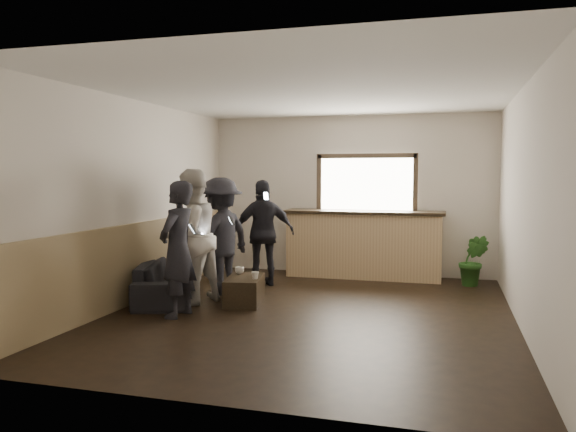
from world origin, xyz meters
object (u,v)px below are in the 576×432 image
(cup_a, at_px, (240,270))
(person_c, at_px, (221,236))
(bar_counter, at_px, (364,240))
(person_d, at_px, (264,233))
(person_a, at_px, (178,249))
(coffee_table, at_px, (244,290))
(cup_b, at_px, (255,275))
(person_b, at_px, (191,237))
(potted_plant, at_px, (473,260))
(sofa, at_px, (168,279))

(cup_a, relative_size, person_c, 0.08)
(bar_counter, bearing_deg, person_d, -141.29)
(bar_counter, xyz_separation_m, person_a, (-1.84, -3.31, 0.21))
(coffee_table, relative_size, person_a, 0.48)
(bar_counter, distance_m, person_c, 2.67)
(person_a, relative_size, person_c, 0.98)
(bar_counter, xyz_separation_m, cup_a, (-1.44, -2.20, -0.23))
(cup_b, xyz_separation_m, person_b, (-0.89, -0.10, 0.51))
(potted_plant, xyz_separation_m, person_a, (-3.62, -2.99, 0.44))
(cup_a, xyz_separation_m, person_d, (0.01, 1.05, 0.43))
(coffee_table, xyz_separation_m, person_b, (-0.71, -0.20, 0.74))
(sofa, xyz_separation_m, person_d, (1.02, 1.27, 0.57))
(person_d, bearing_deg, potted_plant, 166.81)
(cup_b, bearing_deg, cup_a, 137.90)
(cup_b, bearing_deg, sofa, 176.16)
(person_a, height_order, person_d, person_a)
(cup_b, bearing_deg, coffee_table, 153.77)
(cup_b, height_order, person_b, person_b)
(bar_counter, distance_m, person_a, 3.79)
(bar_counter, relative_size, cup_a, 20.84)
(sofa, bearing_deg, bar_counter, -65.08)
(person_a, distance_m, person_d, 2.20)
(person_b, bearing_deg, cup_b, 117.92)
(sofa, height_order, person_c, person_c)
(sofa, distance_m, person_c, 0.98)
(cup_a, distance_m, person_a, 1.25)
(bar_counter, height_order, coffee_table, bar_counter)
(bar_counter, relative_size, coffee_table, 3.29)
(sofa, bearing_deg, person_c, -69.71)
(bar_counter, height_order, sofa, bar_counter)
(sofa, height_order, potted_plant, potted_plant)
(cup_a, distance_m, person_d, 1.14)
(person_c, height_order, person_d, person_c)
(sofa, relative_size, cup_a, 14.34)
(person_d, bearing_deg, bar_counter, -169.02)
(cup_a, relative_size, person_d, 0.08)
(bar_counter, bearing_deg, person_c, -134.04)
(coffee_table, xyz_separation_m, person_a, (-0.55, -0.89, 0.66))
(bar_counter, xyz_separation_m, person_b, (-2.00, -2.61, 0.28))
(coffee_table, height_order, person_d, person_d)
(sofa, height_order, person_d, person_d)
(cup_b, bearing_deg, bar_counter, 66.19)
(coffee_table, distance_m, person_d, 1.44)
(cup_a, bearing_deg, bar_counter, 56.71)
(cup_a, height_order, person_a, person_a)
(cup_a, bearing_deg, cup_b, -42.10)
(sofa, relative_size, potted_plant, 2.26)
(cup_b, distance_m, potted_plant, 3.63)
(bar_counter, relative_size, sofa, 1.45)
(bar_counter, bearing_deg, sofa, -135.40)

